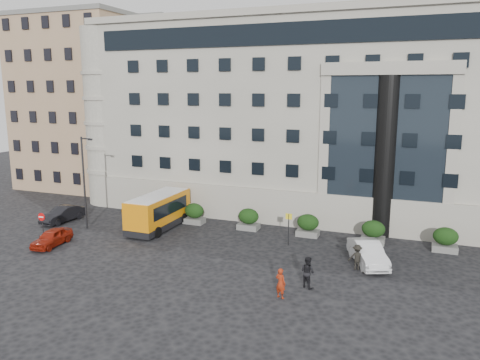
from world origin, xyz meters
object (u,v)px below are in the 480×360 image
object	(u,v)px
hedge_b	(248,219)
white_taxi	(368,253)
hedge_c	(308,225)
parked_car_d	(118,189)
hedge_a	(194,213)
hedge_d	(373,232)
hedge_e	(445,239)
minibus	(159,210)
bus_stop_sign	(289,224)
no_entry_sign	(42,221)
pedestrian_a	(281,283)
parked_car_c	(140,202)
pedestrian_b	(308,272)
parked_car_a	(52,238)
red_truck	(121,181)
street_lamp	(84,179)
pedestrian_c	(357,257)
parked_car_b	(63,214)

from	to	relation	value
hedge_b	white_taxi	distance (m)	11.50
hedge_c	parked_car_d	world-z (taller)	hedge_c
hedge_a	hedge_d	xyz separation A→B (m)	(15.60, 0.00, 0.00)
hedge_e	minibus	bearing A→B (deg)	-173.69
hedge_b	bus_stop_sign	size ratio (longest dim) A/B	0.73
no_entry_sign	pedestrian_a	distance (m)	20.78
white_taxi	pedestrian_a	size ratio (longest dim) A/B	2.70
parked_car_c	hedge_c	bearing A→B (deg)	-5.25
hedge_b	hedge_e	distance (m)	15.60
hedge_c	pedestrian_b	distance (m)	10.25
parked_car_a	white_taxi	bearing A→B (deg)	6.36
red_truck	hedge_d	bearing A→B (deg)	-5.07
bus_stop_sign	pedestrian_a	world-z (taller)	bus_stop_sign
parked_car_a	parked_car_c	world-z (taller)	parked_car_a
parked_car_a	no_entry_sign	bearing A→B (deg)	151.89
parked_car_c	white_taxi	xyz separation A→B (m)	(23.18, -7.49, 0.16)
parked_car_a	parked_car_c	distance (m)	12.21
hedge_b	street_lamp	distance (m)	14.41
pedestrian_c	hedge_d	bearing A→B (deg)	-107.45
street_lamp	parked_car_a	bearing A→B (deg)	-85.28
pedestrian_b	hedge_e	bearing A→B (deg)	-99.73
hedge_c	parked_car_b	bearing A→B (deg)	-169.99
hedge_d	no_entry_sign	world-z (taller)	no_entry_sign
parked_car_c	white_taxi	bearing A→B (deg)	-14.41
parked_car_a	pedestrian_a	size ratio (longest dim) A/B	2.10
white_taxi	pedestrian_a	world-z (taller)	pedestrian_a
bus_stop_sign	parked_car_d	xyz separation A→B (m)	(-22.50, 9.67, -0.99)
hedge_e	bus_stop_sign	size ratio (longest dim) A/B	0.73
hedge_a	white_taxi	size ratio (longest dim) A/B	0.38
red_truck	pedestrian_a	distance (m)	31.69
hedge_e	minibus	size ratio (longest dim) A/B	0.26
no_entry_sign	hedge_c	bearing A→B (deg)	24.49
hedge_c	hedge_d	world-z (taller)	same
street_lamp	parked_car_a	size ratio (longest dim) A/B	2.11
hedge_c	minibus	world-z (taller)	minibus
parked_car_b	parked_car_c	xyz separation A→B (m)	(3.90, 6.60, -0.07)
hedge_c	bus_stop_sign	size ratio (longest dim) A/B	0.73
hedge_b	pedestrian_a	world-z (taller)	hedge_b
hedge_b	no_entry_sign	xyz separation A→B (m)	(-14.20, -8.84, 0.72)
hedge_e	pedestrian_c	size ratio (longest dim) A/B	1.05
hedge_e	no_entry_sign	xyz separation A→B (m)	(-29.80, -8.84, 0.72)
hedge_e	parked_car_b	xyz separation A→B (m)	(-32.20, -3.85, -0.22)
red_truck	pedestrian_c	distance (m)	31.50
parked_car_a	parked_car_d	xyz separation A→B (m)	(-5.44, 16.32, 0.10)
street_lamp	pedestrian_b	distance (m)	21.50
parked_car_c	parked_car_d	xyz separation A→B (m)	(-5.50, 4.11, 0.10)
parked_car_d	parked_car_c	bearing A→B (deg)	-34.47
parked_car_c	pedestrian_c	world-z (taller)	pedestrian_c
bus_stop_sign	pedestrian_b	xyz separation A→B (m)	(3.14, -7.20, -0.75)
minibus	pedestrian_b	bearing A→B (deg)	-26.35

